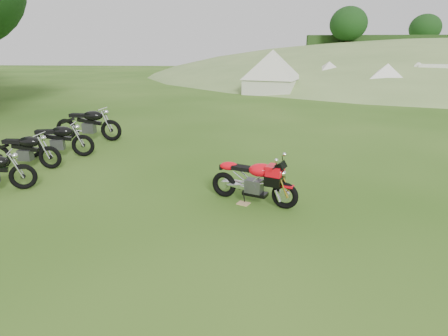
# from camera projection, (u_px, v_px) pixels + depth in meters

# --- Properties ---
(ground) EXTENTS (120.00, 120.00, 0.00)m
(ground) POSITION_uv_depth(u_px,v_px,m) (234.00, 228.00, 6.28)
(ground) COLOR #255011
(ground) RESTS_ON ground
(sport_motorcycle) EXTENTS (1.74, 1.05, 1.02)m
(sport_motorcycle) POSITION_uv_depth(u_px,v_px,m) (254.00, 177.00, 7.17)
(sport_motorcycle) COLOR red
(sport_motorcycle) RESTS_ON ground
(plywood_board) EXTENTS (0.28, 0.26, 0.02)m
(plywood_board) POSITION_uv_depth(u_px,v_px,m) (243.00, 203.00, 7.24)
(plywood_board) COLOR tan
(plywood_board) RESTS_ON ground
(vintage_moto_a) EXTENTS (1.96, 0.83, 1.01)m
(vintage_moto_a) POSITION_uv_depth(u_px,v_px,m) (56.00, 139.00, 10.20)
(vintage_moto_a) COLOR black
(vintage_moto_a) RESTS_ON ground
(vintage_moto_c) EXTENTS (2.17, 0.60, 1.13)m
(vintage_moto_c) POSITION_uv_depth(u_px,v_px,m) (88.00, 123.00, 12.08)
(vintage_moto_c) COLOR black
(vintage_moto_c) RESTS_ON ground
(vintage_moto_d) EXTENTS (1.82, 0.43, 0.95)m
(vintage_moto_d) POSITION_uv_depth(u_px,v_px,m) (24.00, 150.00, 9.26)
(vintage_moto_d) COLOR black
(vintage_moto_d) RESTS_ON ground
(tent_left) EXTENTS (3.93, 3.93, 2.73)m
(tent_left) POSITION_uv_depth(u_px,v_px,m) (272.00, 72.00, 24.55)
(tent_left) COLOR beige
(tent_left) RESTS_ON ground
(tent_mid) EXTENTS (2.86, 2.86, 2.23)m
(tent_mid) POSITION_uv_depth(u_px,v_px,m) (328.00, 75.00, 26.16)
(tent_mid) COLOR silver
(tent_mid) RESTS_ON ground
(tent_right) EXTENTS (3.14, 3.14, 2.22)m
(tent_right) POSITION_uv_depth(u_px,v_px,m) (386.00, 78.00, 23.11)
(tent_right) COLOR white
(tent_right) RESTS_ON ground
(caravan) EXTENTS (4.60, 3.27, 1.97)m
(caravan) POSITION_uv_depth(u_px,v_px,m) (446.00, 80.00, 23.62)
(caravan) COLOR white
(caravan) RESTS_ON ground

